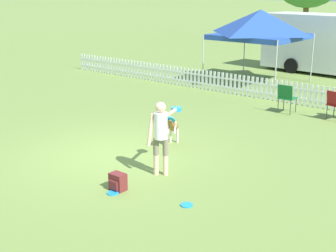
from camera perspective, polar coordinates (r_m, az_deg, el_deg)
ground_plane at (r=11.09m, az=-6.46°, el=-3.55°), size 240.00×240.00×0.00m
handler_person at (r=9.62m, az=-0.81°, el=-0.44°), size 0.45×1.05×1.57m
leaping_dog at (r=11.46m, az=0.54°, el=0.05°), size 0.66×0.96×0.88m
frisbee_near_handler at (r=8.59m, az=2.29°, el=-9.60°), size 0.23×0.23×0.02m
frisbee_near_dog at (r=9.10m, az=-6.74°, el=-8.12°), size 0.23×0.23×0.02m
backpack_on_grass at (r=9.19m, az=-6.16°, el=-6.79°), size 0.31×0.26×0.34m
picket_fence at (r=16.71m, az=11.87°, el=4.45°), size 19.76×0.04×0.75m
folding_chair_blue_left at (r=14.56m, az=19.71°, el=2.69°), size 0.53×0.54×0.89m
folding_chair_center at (r=14.96m, az=14.24°, el=3.57°), size 0.49×0.51×0.92m
canopy_tent_main at (r=19.32m, az=11.17°, el=12.06°), size 3.24×3.24×2.94m
equipment_trailer at (r=22.77m, az=17.56°, el=9.76°), size 5.33×2.42×2.62m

